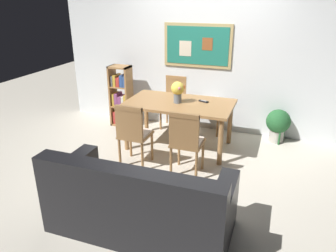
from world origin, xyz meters
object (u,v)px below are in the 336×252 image
Objects in this scene: dining_table at (179,108)px; dining_chair_far_right at (212,101)px; dining_chair_near_left at (133,130)px; dining_chair_near_right at (186,138)px; leather_couch at (139,204)px; dining_chair_far_left at (174,97)px; tv_remote at (204,101)px; bookshelf at (121,97)px; potted_ivy at (278,124)px; flower_vase at (178,90)px.

dining_table is 1.77× the size of dining_chair_far_right.
dining_chair_near_left is 0.75m from dining_chair_near_right.
leather_couch is at bearing -83.43° from dining_table.
dining_chair_far_left is 1.63m from dining_chair_near_left.
leather_couch is at bearing -91.89° from dining_chair_far_right.
dining_chair_far_right reaches higher than tv_remote.
dining_chair_near_left is 1.79m from dining_chair_far_right.
dining_chair_far_left is 1.00× the size of dining_chair_near_right.
dining_chair_near_right is at bearing -66.76° from dining_table.
leather_couch is (0.59, -2.83, -0.23)m from dining_chair_far_left.
dining_chair_far_left is 0.83× the size of bookshelf.
bookshelf is at bearing -176.37° from potted_ivy.
bookshelf is 1.44m from flower_vase.
flower_vase reaches higher than dining_table.
dining_chair_near_left reaches higher than leather_couch.
dining_chair_far_left is 0.68m from dining_chair_far_right.
dining_chair_far_left and dining_chair_far_right have the same top height.
dining_table is 1.39m from bookshelf.
flower_vase is at bearing -153.26° from potted_ivy.
dining_chair_far_left is at bearing 111.85° from flower_vase.
dining_chair_far_left is 0.97m from bookshelf.
dining_chair_near_left is 1.00× the size of dining_chair_far_right.
bookshelf reaches higher than potted_ivy.
dining_chair_near_right is (0.75, -0.01, 0.00)m from dining_chair_near_left.
tv_remote is at bearing -152.61° from potted_ivy.
dining_table is at bearing -153.86° from potted_ivy.
dining_chair_far_left is 1.50× the size of potted_ivy.
potted_ivy is 1.32m from tv_remote.
dining_table is at bearing -111.82° from dining_chair_far_right.
dining_chair_near_left and dining_chair_near_right have the same top height.
dining_table is 1.48× the size of bookshelf.
flower_vase is at bearing 65.00° from dining_chair_near_left.
leather_couch is at bearing -78.29° from dining_chair_far_left.
dining_chair_near_left reaches higher than potted_ivy.
dining_chair_far_right is at bearing 68.18° from dining_table.
bookshelf is 1.79× the size of potted_ivy.
dining_table is at bearing -22.72° from bookshelf.
dining_chair_far_right is 0.83× the size of bookshelf.
flower_vase is at bearing -155.31° from tv_remote.
dining_chair_far_left is at bearing 88.63° from dining_chair_near_left.
dining_chair_near_left reaches higher than dining_table.
dining_chair_near_left is (-0.39, -0.83, -0.10)m from dining_table.
dining_chair_near_right is 2.82× the size of flower_vase.
dining_table is at bearing 64.66° from dining_chair_near_left.
flower_vase is (0.33, -0.83, 0.39)m from dining_chair_far_left.
dining_chair_near_right reaches higher than potted_ivy.
dining_chair_far_right is at bearing 91.04° from tv_remote.
leather_couch is at bearing -62.41° from dining_chair_near_left.
dining_table is 1.77× the size of dining_chair_near_left.
dining_chair_far_left is at bearing 113.72° from dining_table.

